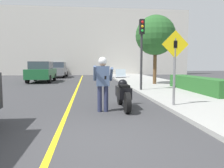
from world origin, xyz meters
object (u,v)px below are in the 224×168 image
at_px(crossing_sign, 175,61).
at_px(parked_car_black, 59,69).
at_px(person_biker, 103,78).
at_px(street_tree, 155,35).
at_px(parked_car_green, 42,72).
at_px(motorcycle, 123,93).
at_px(parked_car_grey, 58,70).
at_px(traffic_light, 142,41).

xyz_separation_m(crossing_sign, parked_car_black, (-6.70, 23.24, -0.75)).
bearing_deg(person_biker, street_tree, 62.36).
distance_m(parked_car_green, parked_car_black, 11.72).
xyz_separation_m(motorcycle, crossing_sign, (1.68, -0.21, 1.09)).
xyz_separation_m(street_tree, parked_car_black, (-8.45, 15.55, -2.56)).
bearing_deg(parked_car_grey, parked_car_green, -94.70).
xyz_separation_m(crossing_sign, traffic_light, (-0.03, 4.38, 1.08)).
distance_m(person_biker, parked_car_green, 12.48).
bearing_deg(parked_car_green, parked_car_black, 90.38).
xyz_separation_m(parked_car_green, parked_car_grey, (0.50, 6.04, 0.00)).
relative_size(street_tree, parked_car_black, 1.11).
bearing_deg(crossing_sign, motorcycle, 172.88).
bearing_deg(parked_car_green, person_biker, -70.22).
height_order(crossing_sign, traffic_light, traffic_light).
bearing_deg(person_biker, parked_car_grey, 101.84).
bearing_deg(street_tree, parked_car_black, 118.52).
distance_m(parked_car_grey, parked_car_black, 5.72).
distance_m(person_biker, street_tree, 9.25).
height_order(motorcycle, parked_car_black, parked_car_black).
distance_m(crossing_sign, street_tree, 8.09).
bearing_deg(street_tree, traffic_light, -118.25).
xyz_separation_m(person_biker, traffic_light, (2.37, 4.61, 1.64)).
bearing_deg(parked_car_black, person_biker, -79.61).
distance_m(motorcycle, crossing_sign, 2.02).
distance_m(person_biker, crossing_sign, 2.47).
bearing_deg(traffic_light, street_tree, 61.75).
distance_m(crossing_sign, parked_car_grey, 18.61).
bearing_deg(motorcycle, crossing_sign, -7.12).
relative_size(motorcycle, parked_car_green, 0.52).
bearing_deg(crossing_sign, parked_car_green, 119.89).
height_order(street_tree, parked_car_grey, street_tree).
bearing_deg(person_biker, parked_car_black, 100.39).
relative_size(motorcycle, street_tree, 0.46).
height_order(motorcycle, parked_car_green, parked_car_green).
bearing_deg(parked_car_grey, traffic_light, -65.16).
xyz_separation_m(person_biker, parked_car_grey, (-3.73, 17.78, -0.19)).
bearing_deg(traffic_light, parked_car_black, 109.48).
bearing_deg(street_tree, parked_car_green, 155.42).
height_order(person_biker, traffic_light, traffic_light).
height_order(crossing_sign, parked_car_black, crossing_sign).
distance_m(crossing_sign, traffic_light, 4.51).
height_order(motorcycle, traffic_light, traffic_light).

